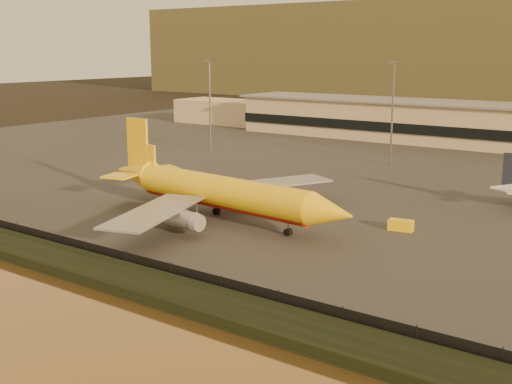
% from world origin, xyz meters
% --- Properties ---
extents(ground, '(900.00, 900.00, 0.00)m').
position_xyz_m(ground, '(0.00, 0.00, 0.00)').
color(ground, black).
rests_on(ground, ground).
extents(embankment, '(320.00, 7.00, 1.40)m').
position_xyz_m(embankment, '(0.00, -17.00, 0.70)').
color(embankment, black).
rests_on(embankment, ground).
extents(tarmac, '(320.00, 220.00, 0.20)m').
position_xyz_m(tarmac, '(0.00, 95.00, 0.10)').
color(tarmac, '#2D2D2D').
rests_on(tarmac, ground).
extents(perimeter_fence, '(300.00, 0.05, 2.20)m').
position_xyz_m(perimeter_fence, '(0.00, -13.00, 1.30)').
color(perimeter_fence, black).
rests_on(perimeter_fence, tarmac).
extents(terminal_building, '(202.00, 25.00, 12.60)m').
position_xyz_m(terminal_building, '(-14.52, 125.55, 6.25)').
color(terminal_building, '#C8AA8B').
rests_on(terminal_building, tarmac).
extents(apron_light_masts, '(152.20, 12.20, 25.40)m').
position_xyz_m(apron_light_masts, '(15.00, 75.00, 15.70)').
color(apron_light_masts, slate).
rests_on(apron_light_masts, tarmac).
extents(dhl_cargo_jet, '(52.88, 51.60, 15.79)m').
position_xyz_m(dhl_cargo_jet, '(-11.65, 13.44, 4.91)').
color(dhl_cargo_jet, yellow).
rests_on(dhl_cargo_jet, tarmac).
extents(gse_vehicle_yellow, '(4.13, 2.39, 1.75)m').
position_xyz_m(gse_vehicle_yellow, '(16.25, 25.03, 1.07)').
color(gse_vehicle_yellow, yellow).
rests_on(gse_vehicle_yellow, tarmac).
extents(gse_vehicle_white, '(3.79, 2.23, 1.60)m').
position_xyz_m(gse_vehicle_white, '(-24.44, 32.64, 1.00)').
color(gse_vehicle_white, silver).
rests_on(gse_vehicle_white, tarmac).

